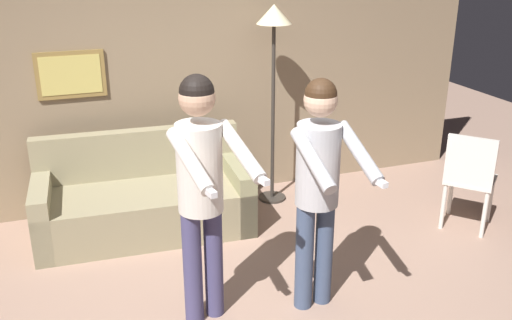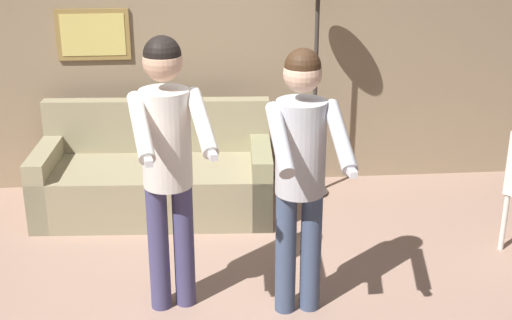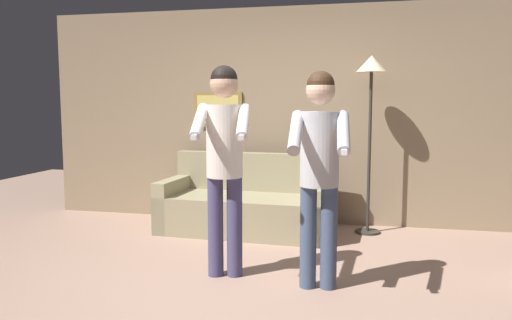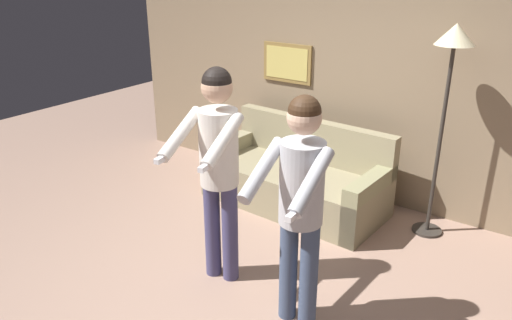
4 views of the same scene
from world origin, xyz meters
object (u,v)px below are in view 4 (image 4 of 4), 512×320
Objects in this scene: torchiere_lamp at (452,63)px; person_standing_right at (300,195)px; couch at (296,180)px; person_standing_left at (218,157)px.

person_standing_right is (-0.39, -1.83, -0.62)m from torchiere_lamp.
person_standing_left is at bearing -83.31° from couch.
couch is 1.93m from torchiere_lamp.
couch is 1.11× the size of person_standing_left.
torchiere_lamp is 1.97m from person_standing_right.
person_standing_left is (0.18, -1.50, 0.79)m from couch.
torchiere_lamp reaches higher than person_standing_right.
person_standing_right is at bearing -59.06° from couch.
person_standing_right reaches higher than couch.
torchiere_lamp is (1.35, 0.23, 1.37)m from couch.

